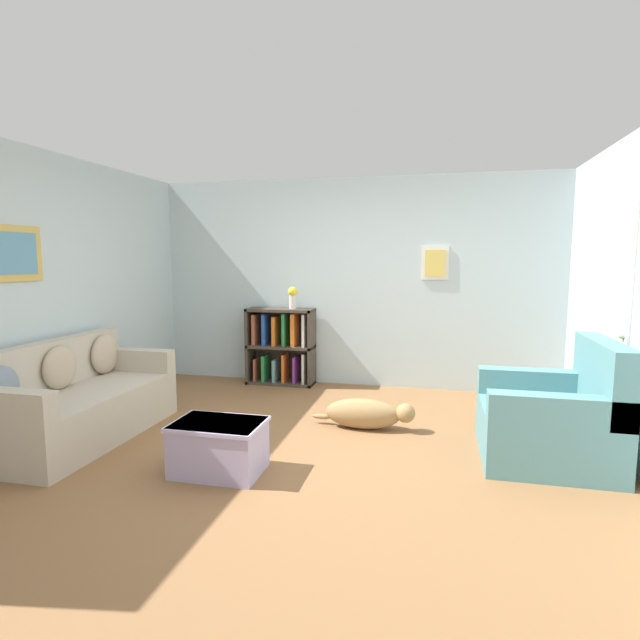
# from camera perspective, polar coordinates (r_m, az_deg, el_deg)

# --- Properties ---
(ground_plane) EXTENTS (14.00, 14.00, 0.00)m
(ground_plane) POSITION_cam_1_polar(r_m,az_deg,el_deg) (4.42, -1.22, -14.28)
(ground_plane) COLOR brown
(wall_back) EXTENTS (5.60, 0.13, 2.60)m
(wall_back) POSITION_cam_1_polar(r_m,az_deg,el_deg) (6.33, 3.86, 4.27)
(wall_back) COLOR silver
(wall_back) RESTS_ON ground_plane
(wall_left) EXTENTS (0.13, 5.00, 2.60)m
(wall_left) POSITION_cam_1_polar(r_m,az_deg,el_deg) (5.36, -28.72, 2.92)
(wall_left) COLOR silver
(wall_left) RESTS_ON ground_plane
(couch) EXTENTS (0.83, 1.80, 0.87)m
(couch) POSITION_cam_1_polar(r_m,az_deg,el_deg) (5.02, -26.01, -8.43)
(couch) COLOR #B7AD99
(couch) RESTS_ON ground_plane
(bookshelf) EXTENTS (0.86, 0.32, 0.97)m
(bookshelf) POSITION_cam_1_polar(r_m,az_deg,el_deg) (6.42, -4.46, -2.97)
(bookshelf) COLOR #42382D
(bookshelf) RESTS_ON ground_plane
(recliner_chair) EXTENTS (0.98, 1.02, 0.98)m
(recliner_chair) POSITION_cam_1_polar(r_m,az_deg,el_deg) (4.47, 25.22, -10.19)
(recliner_chair) COLOR slate
(recliner_chair) RESTS_ON ground_plane
(coffee_table) EXTENTS (0.67, 0.47, 0.39)m
(coffee_table) POSITION_cam_1_polar(r_m,az_deg,el_deg) (3.94, -11.49, -13.87)
(coffee_table) COLOR #ADA3CC
(coffee_table) RESTS_ON ground_plane
(dog) EXTENTS (1.00, 0.26, 0.29)m
(dog) POSITION_cam_1_polar(r_m,az_deg,el_deg) (4.82, 5.33, -10.61)
(dog) COLOR #9E7A4C
(dog) RESTS_ON ground_plane
(vase) EXTENTS (0.12, 0.12, 0.28)m
(vase) POSITION_cam_1_polar(r_m,az_deg,el_deg) (6.28, -3.13, 2.71)
(vase) COLOR silver
(vase) RESTS_ON bookshelf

